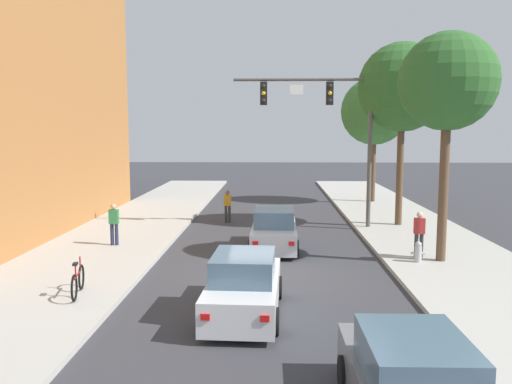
{
  "coord_description": "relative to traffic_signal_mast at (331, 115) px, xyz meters",
  "views": [
    {
      "loc": [
        0.1,
        -16.64,
        4.64
      ],
      "look_at": [
        -0.6,
        5.77,
        2.0
      ],
      "focal_mm": 36.78,
      "sensor_mm": 36.0,
      "label": 1
    }
  ],
  "objects": [
    {
      "name": "ground_plane",
      "position": [
        -2.8,
        -7.76,
        -5.33
      ],
      "size": [
        120.0,
        120.0,
        0.0
      ],
      "primitive_type": "plane",
      "color": "#38383D"
    },
    {
      "name": "car_lead_silver",
      "position": [
        -2.63,
        -4.19,
        -4.61
      ],
      "size": [
        1.89,
        4.27,
        1.6
      ],
      "color": "#B7B7BC",
      "rests_on": "ground"
    },
    {
      "name": "car_following_white",
      "position": [
        -3.4,
        -11.61,
        -4.61
      ],
      "size": [
        1.97,
        4.3,
        1.6
      ],
      "color": "silver",
      "rests_on": "ground"
    },
    {
      "name": "pedestrian_crossing_road",
      "position": [
        -4.97,
        1.77,
        -4.42
      ],
      "size": [
        0.36,
        0.22,
        1.64
      ],
      "color": "#333338",
      "rests_on": "ground"
    },
    {
      "name": "traffic_signal_mast",
      "position": [
        0.0,
        0.0,
        0.0
      ],
      "size": [
        6.4,
        0.38,
        7.5
      ],
      "color": "#514C47",
      "rests_on": "sidewalk_right"
    },
    {
      "name": "street_tree_third",
      "position": [
        3.67,
        8.93,
        0.48
      ],
      "size": [
        4.2,
        4.2,
        7.78
      ],
      "color": "brown",
      "rests_on": "sidewalk_right"
    },
    {
      "name": "sidewalk_right",
      "position": [
        3.7,
        -7.76,
        -5.26
      ],
      "size": [
        5.0,
        60.0,
        0.15
      ],
      "primitive_type": "cube",
      "color": "#B2AFA8",
      "rests_on": "ground"
    },
    {
      "name": "pedestrian_sidewalk_left_walker",
      "position": [
        -8.91,
        -4.34,
        -4.27
      ],
      "size": [
        0.36,
        0.22,
        1.64
      ],
      "color": "#232847",
      "rests_on": "sidewalk_left"
    },
    {
      "name": "bicycle_leaning",
      "position": [
        -8.01,
        -10.64,
        -4.79
      ],
      "size": [
        0.38,
        1.75,
        0.98
      ],
      "color": "black",
      "rests_on": "sidewalk_left"
    },
    {
      "name": "pedestrian_sidewalk_right_walker",
      "position": [
        2.51,
        -5.97,
        -4.27
      ],
      "size": [
        0.36,
        0.22,
        1.64
      ],
      "color": "#333338",
      "rests_on": "sidewalk_right"
    },
    {
      "name": "sidewalk_left",
      "position": [
        -9.3,
        -7.76,
        -5.26
      ],
      "size": [
        5.0,
        60.0,
        0.15
      ],
      "primitive_type": "cube",
      "color": "#B2AFA8",
      "rests_on": "ground"
    },
    {
      "name": "fire_hydrant",
      "position": [
        2.31,
        -6.65,
        -4.83
      ],
      "size": [
        0.48,
        0.24,
        0.72
      ],
      "color": "#B2B2B7",
      "rests_on": "sidewalk_right"
    },
    {
      "name": "street_tree_second",
      "position": [
        3.35,
        0.6,
        1.29
      ],
      "size": [
        4.16,
        4.16,
        8.58
      ],
      "color": "brown",
      "rests_on": "sidewalk_right"
    },
    {
      "name": "street_tree_nearest",
      "position": [
        3.15,
        -6.42,
        0.89
      ],
      "size": [
        3.29,
        3.29,
        7.77
      ],
      "color": "brown",
      "rests_on": "sidewalk_right"
    }
  ]
}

